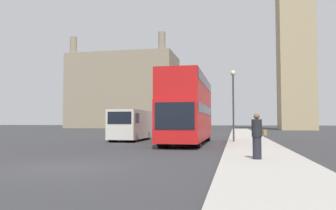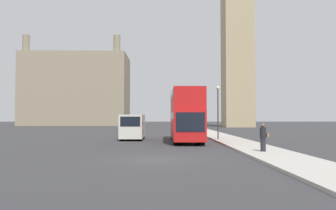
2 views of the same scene
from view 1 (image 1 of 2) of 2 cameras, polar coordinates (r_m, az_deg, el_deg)
The scene contains 7 objects.
ground_plane at distance 11.49m, azimuth -17.59°, elevation -10.38°, with size 300.00×300.00×0.00m, color #333335.
sidewalk_strip at distance 10.12m, azimuth 17.75°, elevation -10.97°, with size 3.15×120.00×0.15m.
building_block_distant at distance 87.99m, azimuth -7.62°, elevation 2.31°, with size 27.39×14.68×23.37m.
red_double_decker_bus at distance 22.81m, azimuth 3.48°, elevation -0.35°, with size 2.54×10.33×4.60m.
white_van at distance 26.60m, azimuth -6.56°, elevation -3.39°, with size 2.18×5.37×2.46m.
pedestrian at distance 12.51m, azimuth 15.26°, elevation -5.26°, with size 0.53×0.37×1.68m.
street_lamp at distance 23.50m, azimuth 11.29°, elevation 1.93°, with size 0.36×0.36×5.01m.
Camera 1 is at (5.52, -9.96, 1.50)m, focal length 35.00 mm.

